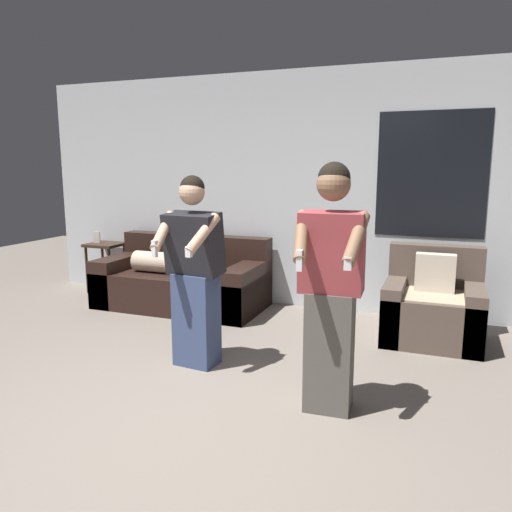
{
  "coord_description": "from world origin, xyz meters",
  "views": [
    {
      "loc": [
        1.5,
        -2.37,
        1.64
      ],
      "look_at": [
        0.23,
        0.97,
        0.99
      ],
      "focal_mm": 35.0,
      "sensor_mm": 36.0,
      "label": 1
    }
  ],
  "objects_px": {
    "person_left": "(194,273)",
    "person_right": "(331,288)",
    "couch": "(183,282)",
    "armchair": "(433,308)",
    "side_table": "(105,252)"
  },
  "relations": [
    {
      "from": "person_left",
      "to": "person_right",
      "type": "bearing_deg",
      "value": -17.27
    },
    {
      "from": "couch",
      "to": "person_left",
      "type": "distance_m",
      "value": 1.88
    },
    {
      "from": "couch",
      "to": "person_right",
      "type": "relative_size",
      "value": 1.15
    },
    {
      "from": "couch",
      "to": "armchair",
      "type": "distance_m",
      "value": 2.8
    },
    {
      "from": "armchair",
      "to": "person_left",
      "type": "distance_m",
      "value": 2.32
    },
    {
      "from": "side_table",
      "to": "armchair",
      "type": "bearing_deg",
      "value": -5.98
    },
    {
      "from": "couch",
      "to": "armchair",
      "type": "xyz_separation_m",
      "value": [
        2.79,
        -0.17,
        0.02
      ]
    },
    {
      "from": "armchair",
      "to": "person_left",
      "type": "xyz_separation_m",
      "value": [
        -1.82,
        -1.36,
        0.47
      ]
    },
    {
      "from": "person_left",
      "to": "couch",
      "type": "bearing_deg",
      "value": 122.32
    },
    {
      "from": "armchair",
      "to": "person_left",
      "type": "bearing_deg",
      "value": -143.15
    },
    {
      "from": "couch",
      "to": "person_right",
      "type": "bearing_deg",
      "value": -41.29
    },
    {
      "from": "armchair",
      "to": "person_right",
      "type": "distance_m",
      "value": 1.92
    },
    {
      "from": "armchair",
      "to": "couch",
      "type": "bearing_deg",
      "value": 176.47
    },
    {
      "from": "side_table",
      "to": "person_right",
      "type": "distance_m",
      "value": 4.11
    },
    {
      "from": "couch",
      "to": "side_table",
      "type": "bearing_deg",
      "value": 168.82
    }
  ]
}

